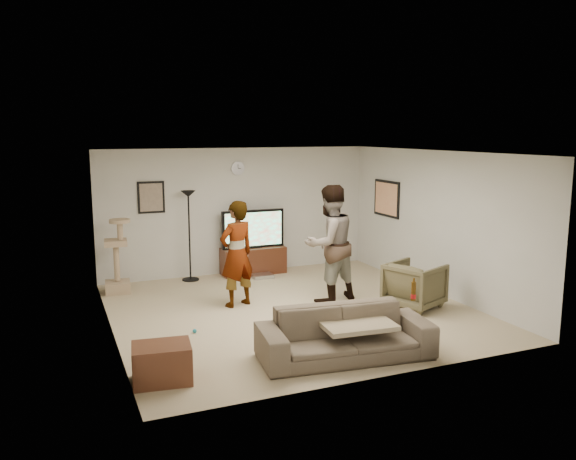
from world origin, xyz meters
name	(u,v)px	position (x,y,z in m)	size (l,w,h in m)	color
floor	(291,311)	(0.00, 0.00, -0.01)	(5.50, 5.50, 0.02)	tan
ceiling	(292,152)	(0.00, 0.00, 2.51)	(5.50, 5.50, 0.02)	silver
wall_back	(238,211)	(0.00, 2.75, 1.25)	(5.50, 0.04, 2.50)	silver
wall_front	(386,273)	(0.00, -2.75, 1.25)	(5.50, 0.04, 2.50)	silver
wall_left	(108,247)	(-2.75, 0.00, 1.25)	(0.04, 5.50, 2.50)	silver
wall_right	(437,223)	(2.75, 0.00, 1.25)	(0.04, 5.50, 2.50)	silver
wall_clock	(238,168)	(0.00, 2.72, 2.10)	(0.26, 0.26, 0.04)	white
wall_speaker	(239,205)	(0.00, 2.69, 1.38)	(0.25, 0.10, 0.10)	black
picture_back	(151,197)	(-1.70, 2.73, 1.60)	(0.42, 0.03, 0.52)	gray
picture_right	(387,199)	(2.73, 1.60, 1.50)	(0.03, 0.78, 0.62)	#EF9B73
tv_stand	(253,261)	(0.23, 2.50, 0.27)	(1.28, 0.45, 0.53)	#3C1C10
console_box	(262,276)	(0.28, 2.11, 0.04)	(0.40, 0.30, 0.07)	#BAB9C2
tv	(253,229)	(0.23, 2.50, 0.91)	(1.27, 0.08, 0.76)	black
tv_screen	(254,229)	(0.23, 2.46, 0.91)	(1.17, 0.01, 0.67)	#50F1B1
floor_lamp	(189,236)	(-1.06, 2.47, 0.86)	(0.32, 0.32, 1.71)	black
cat_tree	(116,256)	(-2.44, 2.13, 0.66)	(0.42, 0.42, 1.33)	tan
person_left	(237,254)	(-0.72, 0.57, 0.87)	(0.63, 0.41, 1.73)	#92949A
person_right	(330,244)	(0.78, 0.22, 0.98)	(0.95, 0.74, 1.96)	navy
sofa	(345,334)	(-0.14, -2.07, 0.32)	(2.18, 0.85, 0.64)	brown
throw_blanket	(356,324)	(0.01, -2.07, 0.43)	(0.90, 0.70, 0.06)	tan
beer_bottle	(414,291)	(0.86, -2.07, 0.76)	(0.06, 0.06, 0.25)	#492C07
armchair	(415,285)	(1.90, -0.62, 0.37)	(0.79, 0.81, 0.74)	#4C4730
side_table	(162,363)	(-2.40, -1.88, 0.22)	(0.66, 0.49, 0.44)	#552E1E
toy_ball	(195,331)	(-1.68, -0.45, 0.03)	(0.06, 0.06, 0.06)	teal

